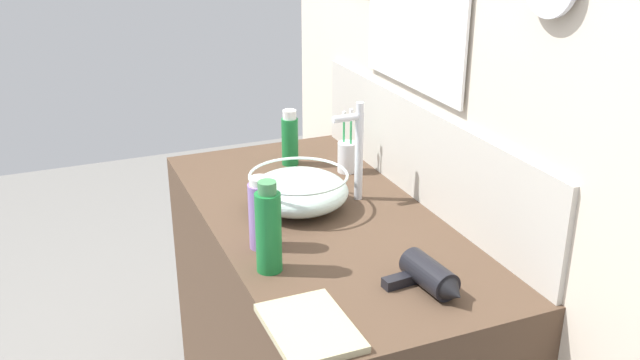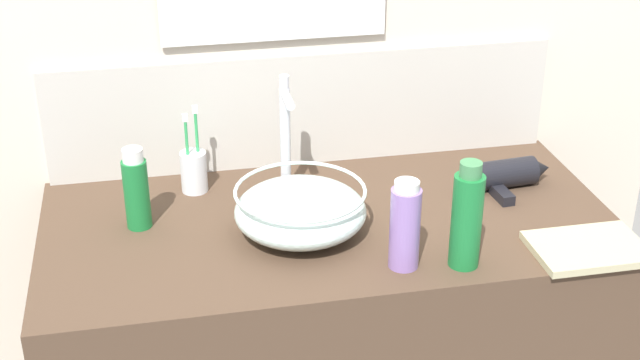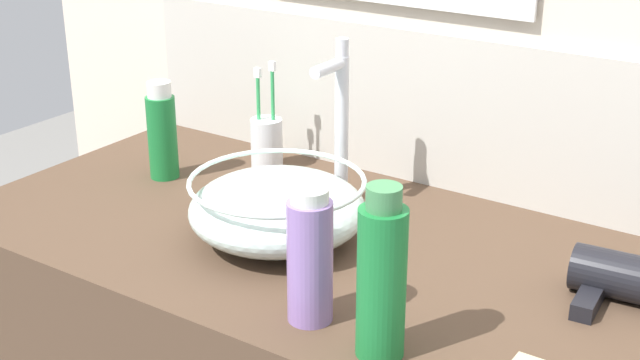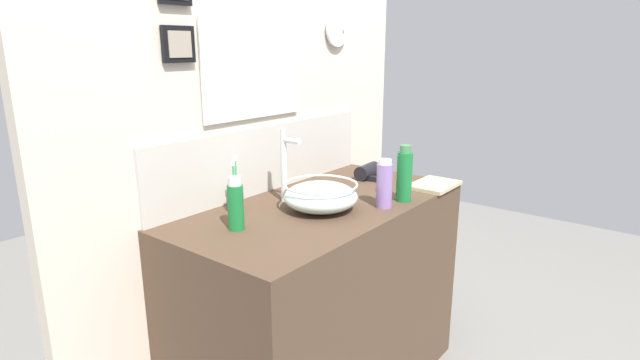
% 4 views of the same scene
% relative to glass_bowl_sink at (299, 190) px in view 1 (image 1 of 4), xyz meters
% --- Properties ---
extents(vanity_counter, '(1.25, 0.61, 0.86)m').
position_rel_glass_bowl_sink_xyz_m(vanity_counter, '(0.07, 0.04, -0.48)').
color(vanity_counter, '#4C3828').
rests_on(vanity_counter, ground).
extents(back_panel, '(1.89, 0.10, 2.38)m').
position_rel_glass_bowl_sink_xyz_m(back_panel, '(0.07, 0.38, 0.28)').
color(back_panel, beige).
rests_on(back_panel, ground).
extents(glass_bowl_sink, '(0.28, 0.28, 0.11)m').
position_rel_glass_bowl_sink_xyz_m(glass_bowl_sink, '(0.00, 0.00, 0.00)').
color(glass_bowl_sink, silver).
rests_on(glass_bowl_sink, vanity_counter).
extents(faucet, '(0.02, 0.09, 0.29)m').
position_rel_glass_bowl_sink_xyz_m(faucet, '(-0.00, 0.18, 0.11)').
color(faucet, silver).
rests_on(faucet, vanity_counter).
extents(hair_drier, '(0.19, 0.14, 0.07)m').
position_rel_glass_bowl_sink_xyz_m(hair_drier, '(0.52, 0.12, -0.02)').
color(hair_drier, black).
rests_on(hair_drier, vanity_counter).
extents(toothbrush_cup, '(0.06, 0.06, 0.21)m').
position_rel_glass_bowl_sink_xyz_m(toothbrush_cup, '(-0.21, 0.24, -0.00)').
color(toothbrush_cup, silver).
rests_on(toothbrush_cup, vanity_counter).
extents(lotion_bottle, '(0.06, 0.06, 0.19)m').
position_rel_glass_bowl_sink_xyz_m(lotion_bottle, '(0.18, -0.17, 0.04)').
color(lotion_bottle, '#8C6BB2').
rests_on(lotion_bottle, vanity_counter).
extents(spray_bottle, '(0.05, 0.05, 0.18)m').
position_rel_glass_bowl_sink_xyz_m(spray_bottle, '(-0.34, 0.10, 0.03)').
color(spray_bottle, '#197233').
rests_on(spray_bottle, vanity_counter).
extents(shampoo_bottle, '(0.06, 0.06, 0.23)m').
position_rel_glass_bowl_sink_xyz_m(shampoo_bottle, '(0.30, -0.19, 0.05)').
color(shampoo_bottle, '#197233').
rests_on(shampoo_bottle, vanity_counter).
extents(hand_towel, '(0.23, 0.17, 0.02)m').
position_rel_glass_bowl_sink_xyz_m(hand_towel, '(0.57, -0.19, -0.05)').
color(hand_towel, tan).
rests_on(hand_towel, vanity_counter).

